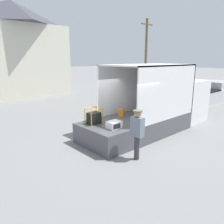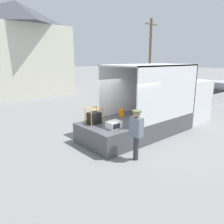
# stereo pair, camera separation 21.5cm
# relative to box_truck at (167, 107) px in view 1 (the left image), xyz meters

# --- Properties ---
(ground_plane) EXTENTS (160.00, 160.00, 0.00)m
(ground_plane) POSITION_rel_box_truck_xyz_m (-3.62, -0.00, -0.97)
(ground_plane) COLOR gray
(box_truck) EXTENTS (6.17, 2.33, 3.15)m
(box_truck) POSITION_rel_box_truck_xyz_m (0.00, 0.00, 0.00)
(box_truck) COLOR white
(box_truck) RESTS_ON ground
(tailgate_deck) EXTENTS (1.39, 2.21, 0.83)m
(tailgate_deck) POSITION_rel_box_truck_xyz_m (-4.32, -0.00, -0.55)
(tailgate_deck) COLOR #4C4C51
(tailgate_deck) RESTS_ON ground
(microwave) EXTENTS (0.53, 0.42, 0.27)m
(microwave) POSITION_rel_box_truck_xyz_m (-4.19, -0.51, -0.00)
(microwave) COLOR white
(microwave) RESTS_ON tailgate_deck
(portable_generator) EXTENTS (0.61, 0.46, 0.65)m
(portable_generator) POSITION_rel_box_truck_xyz_m (-4.37, 0.48, 0.11)
(portable_generator) COLOR black
(portable_generator) RESTS_ON tailgate_deck
(worker_person) EXTENTS (0.31, 0.44, 1.74)m
(worker_person) POSITION_rel_box_truck_xyz_m (-4.23, -1.70, 0.10)
(worker_person) COLOR #38383D
(worker_person) RESTS_ON ground
(pickup_truck_silver) EXTENTS (5.59, 2.00, 1.52)m
(pickup_truck_silver) POSITION_rel_box_truck_xyz_m (9.22, 1.61, -0.34)
(pickup_truck_silver) COLOR #B7B7BC
(pickup_truck_silver) RESTS_ON ground
(house_backdrop) EXTENTS (8.53, 6.59, 8.56)m
(house_backdrop) POSITION_rel_box_truck_xyz_m (-2.00, 15.66, 3.40)
(house_backdrop) COLOR beige
(house_backdrop) RESTS_ON ground
(utility_pole) EXTENTS (1.80, 0.28, 7.61)m
(utility_pole) POSITION_rel_box_truck_xyz_m (10.13, 9.76, 2.99)
(utility_pole) COLOR brown
(utility_pole) RESTS_ON ground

